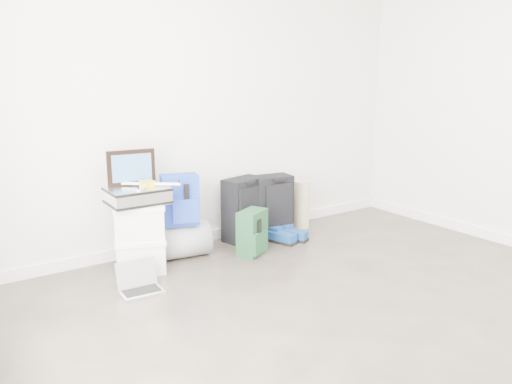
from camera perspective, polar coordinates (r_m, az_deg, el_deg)
ground at (r=3.57m, az=16.54°, el=-15.31°), size 5.00×5.00×0.00m
room_envelope at (r=3.16m, az=18.40°, el=13.49°), size 4.52×5.02×2.71m
boxes_stack at (r=4.56m, az=-12.15°, el=-4.68°), size 0.49×0.45×0.58m
briefcase at (r=4.46m, az=-12.37°, el=-0.35°), size 0.47×0.36×0.13m
painting at (r=4.50m, az=-12.99°, el=2.52°), size 0.39×0.09×0.29m
drone at (r=4.45m, az=-11.38°, el=0.88°), size 0.44×0.44×0.05m
duffel_bag at (r=4.85m, az=-7.99°, el=-5.07°), size 0.55×0.39×0.31m
blue_backpack at (r=4.72m, az=-7.96°, el=-0.93°), size 0.36×0.31×0.44m
large_suitcase at (r=5.22m, az=-1.27°, el=-1.86°), size 0.44×0.33×0.61m
green_backpack at (r=4.86m, az=-0.34°, el=-4.38°), size 0.34×0.31×0.41m
carry_on at (r=5.36m, az=1.71°, el=-1.49°), size 0.42×0.30×0.61m
shoes at (r=5.26m, az=3.26°, el=-4.69°), size 0.36×0.33×0.10m
rolled_rug at (r=5.66m, az=4.82°, el=-1.31°), size 0.16×0.16×0.50m
laptop at (r=4.25m, az=-12.18°, el=-9.44°), size 0.33×0.24×0.22m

